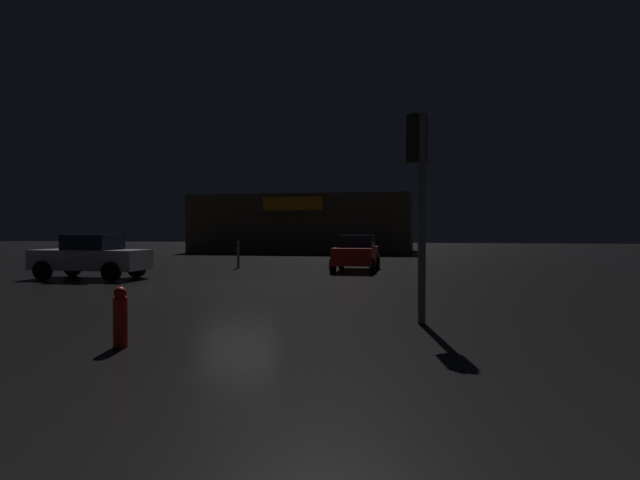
{
  "coord_description": "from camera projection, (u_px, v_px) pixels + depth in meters",
  "views": [
    {
      "loc": [
        6.07,
        -16.9,
        1.81
      ],
      "look_at": [
        1.52,
        6.55,
        1.37
      ],
      "focal_mm": 30.25,
      "sensor_mm": 36.0,
      "label": 1
    }
  ],
  "objects": [
    {
      "name": "ground_plane",
      "position": [
        237.0,
        285.0,
        17.78
      ],
      "size": [
        120.0,
        120.0,
        0.0
      ],
      "primitive_type": "plane",
      "color": "black"
    },
    {
      "name": "store_building",
      "position": [
        306.0,
        224.0,
        45.6
      ],
      "size": [
        17.68,
        9.4,
        4.65
      ],
      "color": "brown",
      "rests_on": "ground"
    },
    {
      "name": "traffic_signal_main",
      "position": [
        418.0,
        177.0,
        10.45
      ],
      "size": [
        0.42,
        0.42,
        4.06
      ],
      "color": "#595B60",
      "rests_on": "ground"
    },
    {
      "name": "car_near",
      "position": [
        356.0,
        252.0,
        23.94
      ],
      "size": [
        1.93,
        3.89,
        1.58
      ],
      "color": "#A51414",
      "rests_on": "ground"
    },
    {
      "name": "car_far",
      "position": [
        91.0,
        256.0,
        20.04
      ],
      "size": [
        4.19,
        1.94,
        1.64
      ],
      "color": "#B7B7BF",
      "rests_on": "ground"
    },
    {
      "name": "fire_hydrant",
      "position": [
        120.0,
        317.0,
        8.32
      ],
      "size": [
        0.22,
        0.22,
        0.94
      ],
      "color": "red",
      "rests_on": "ground"
    },
    {
      "name": "bollard_kerb_b",
      "position": [
        238.0,
        255.0,
        25.66
      ],
      "size": [
        0.13,
        0.13,
        1.26
      ],
      "primitive_type": "cylinder",
      "color": "#595B60",
      "rests_on": "ground"
    }
  ]
}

